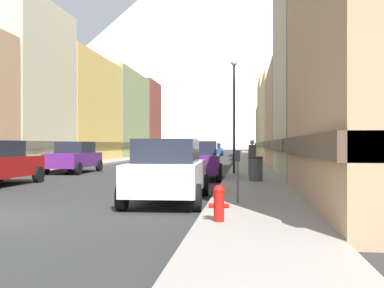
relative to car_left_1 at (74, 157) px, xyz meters
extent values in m
cube|color=gray|center=(-2.45, 19.74, -0.82)|extent=(2.50, 100.00, 0.15)
cube|color=gray|center=(10.05, 19.74, -0.82)|extent=(2.50, 100.00, 0.15)
cube|color=#D8B259|center=(-8.01, 16.28, 4.08)|extent=(8.62, 12.80, 9.96)
cube|color=brown|center=(-8.01, 16.28, 0.70)|extent=(8.92, 12.80, 0.50)
cube|color=#8C9966|center=(-7.76, 29.59, 4.40)|extent=(8.12, 13.29, 10.60)
cube|color=#3F442D|center=(-7.76, 29.59, 0.70)|extent=(8.42, 13.29, 0.50)
cube|color=brown|center=(-7.03, 40.96, 4.64)|extent=(6.67, 8.29, 11.08)
cube|color=#3B1B16|center=(-7.03, 40.96, 0.70)|extent=(6.97, 8.29, 0.50)
cube|color=beige|center=(15.98, -2.47, 4.16)|extent=(9.35, 8.85, 10.12)
cube|color=#595444|center=(15.98, -2.47, 0.70)|extent=(9.65, 8.85, 0.50)
cube|color=tan|center=(15.27, 7.60, 2.55)|extent=(7.94, 10.62, 6.90)
cube|color=brown|center=(15.27, 7.60, 0.70)|extent=(8.24, 10.62, 0.50)
cube|color=beige|center=(15.14, 19.84, 3.10)|extent=(7.67, 13.47, 8.01)
cube|color=#595444|center=(15.14, 19.84, 0.70)|extent=(7.97, 13.47, 0.50)
cube|color=#D8B259|center=(14.59, 32.98, 3.97)|extent=(6.59, 12.51, 9.74)
cube|color=brown|center=(14.59, 32.98, 0.70)|extent=(6.89, 12.51, 0.50)
cube|color=#8C9966|center=(16.00, 44.51, 2.70)|extent=(9.41, 9.66, 7.21)
cube|color=#3F442D|center=(16.00, 44.51, 0.70)|extent=(9.71, 9.66, 0.50)
cylinder|color=black|center=(0.97, -6.35, -0.56)|extent=(0.24, 0.69, 0.68)
cube|color=#591E72|center=(0.00, -0.06, -0.16)|extent=(1.87, 4.41, 0.80)
cube|color=#1E232D|center=(0.00, 0.19, 0.56)|extent=(1.61, 2.21, 0.64)
cylinder|color=black|center=(0.91, -1.72, -0.56)|extent=(0.22, 0.68, 0.68)
cylinder|color=black|center=(-0.93, -1.71, -0.56)|extent=(0.22, 0.68, 0.68)
cylinder|color=black|center=(0.93, 1.58, -0.56)|extent=(0.22, 0.68, 0.68)
cylinder|color=black|center=(-0.91, 1.59, -0.56)|extent=(0.22, 0.68, 0.68)
cube|color=silver|center=(7.60, -11.97, -0.16)|extent=(1.99, 4.46, 0.80)
cube|color=#1E232D|center=(7.61, -12.22, 0.56)|extent=(1.67, 2.25, 0.64)
cylinder|color=black|center=(6.62, -10.35, -0.56)|extent=(0.24, 0.69, 0.68)
cylinder|color=black|center=(8.46, -10.29, -0.56)|extent=(0.24, 0.69, 0.68)
cylinder|color=black|center=(6.74, -13.65, -0.56)|extent=(0.24, 0.69, 0.68)
cylinder|color=black|center=(8.58, -13.59, -0.56)|extent=(0.24, 0.69, 0.68)
cube|color=#591E72|center=(7.60, -3.66, -0.16)|extent=(2.03, 4.48, 0.80)
cube|color=#1E232D|center=(7.59, -3.41, 0.56)|extent=(1.70, 2.27, 0.64)
cylinder|color=black|center=(8.59, -5.27, -0.56)|extent=(0.25, 0.69, 0.68)
cylinder|color=black|center=(6.75, -5.35, -0.56)|extent=(0.25, 0.69, 0.68)
cylinder|color=black|center=(8.44, -1.97, -0.56)|extent=(0.25, 0.69, 0.68)
cylinder|color=black|center=(6.61, -2.06, -0.56)|extent=(0.25, 0.69, 0.68)
cube|color=#19478C|center=(5.40, 38.45, -0.16)|extent=(1.84, 4.40, 0.80)
cube|color=#1E232D|center=(5.40, 38.20, 0.56)|extent=(1.60, 2.20, 0.64)
cylinder|color=black|center=(4.48, 40.10, -0.56)|extent=(0.22, 0.68, 0.68)
cylinder|color=black|center=(6.32, 40.10, -0.56)|extent=(0.22, 0.68, 0.68)
cylinder|color=black|center=(4.48, 36.80, -0.56)|extent=(0.22, 0.68, 0.68)
cylinder|color=black|center=(6.32, 36.80, -0.56)|extent=(0.22, 0.68, 0.68)
cylinder|color=red|center=(9.25, -15.72, -0.47)|extent=(0.20, 0.20, 0.55)
sphere|color=red|center=(9.25, -15.72, -0.16)|extent=(0.22, 0.22, 0.22)
cylinder|color=red|center=(9.10, -15.72, -0.45)|extent=(0.10, 0.09, 0.09)
cylinder|color=red|center=(9.40, -15.72, -0.45)|extent=(0.10, 0.09, 0.09)
cylinder|color=#595960|center=(9.55, -12.93, -0.22)|extent=(0.06, 0.06, 1.05)
cube|color=#33383F|center=(9.55, -12.93, 0.44)|extent=(0.14, 0.10, 0.28)
cylinder|color=#4C5156|center=(10.15, -6.19, -0.30)|extent=(0.56, 0.56, 0.90)
cylinder|color=#2D2D33|center=(10.15, -6.19, 0.19)|extent=(0.59, 0.59, 0.08)
cylinder|color=gray|center=(-3.20, 2.62, -0.57)|extent=(0.49, 0.49, 0.36)
sphere|color=#208125|center=(-3.20, 2.62, -0.14)|extent=(0.64, 0.64, 0.64)
cylinder|color=#4C4C51|center=(-3.20, 0.06, -0.54)|extent=(0.50, 0.50, 0.43)
sphere|color=#1A8725|center=(-3.20, 0.06, -0.03)|extent=(0.74, 0.74, 0.74)
cylinder|color=brown|center=(10.05, -3.02, -0.02)|extent=(0.36, 0.36, 1.47)
sphere|color=tan|center=(10.05, -3.02, 0.83)|extent=(0.23, 0.23, 0.23)
cylinder|color=navy|center=(-2.45, 5.44, -0.08)|extent=(0.36, 0.36, 1.34)
sphere|color=tan|center=(-2.45, 5.44, 0.69)|extent=(0.21, 0.21, 0.21)
cylinder|color=black|center=(9.15, -1.57, 2.00)|extent=(0.12, 0.12, 5.50)
sphere|color=white|center=(9.15, -1.57, 4.93)|extent=(0.36, 0.36, 0.36)
cone|color=silver|center=(-15.18, 244.74, 62.38)|extent=(256.19, 256.19, 126.55)
camera|label=1|loc=(9.77, -24.22, 0.74)|focal=41.32mm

